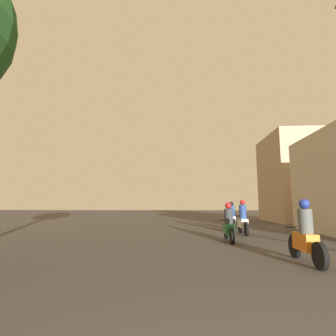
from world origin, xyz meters
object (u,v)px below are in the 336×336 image
(motorcycle_green, at_px, (229,226))
(building_right_far, at_px, (295,178))
(motorcycle_orange, at_px, (305,237))
(motorcycle_white, at_px, (243,221))
(motorcycle_silver, at_px, (232,218))

(motorcycle_green, relative_size, building_right_far, 0.27)
(motorcycle_orange, distance_m, motorcycle_white, 5.97)
(motorcycle_orange, relative_size, motorcycle_silver, 1.01)
(motorcycle_green, xyz_separation_m, motorcycle_silver, (1.03, 5.09, 0.03))
(motorcycle_orange, xyz_separation_m, building_right_far, (6.06, 15.04, 2.85))
(building_right_far, bearing_deg, motorcycle_orange, -111.94)
(motorcycle_white, height_order, building_right_far, building_right_far)
(motorcycle_green, bearing_deg, building_right_far, 64.46)
(motorcycle_green, distance_m, building_right_far, 13.87)
(motorcycle_silver, bearing_deg, motorcycle_green, -93.90)
(motorcycle_green, relative_size, motorcycle_silver, 1.01)
(motorcycle_orange, height_order, motorcycle_silver, motorcycle_silver)
(motorcycle_green, xyz_separation_m, motorcycle_white, (1.05, 2.39, 0.05))
(building_right_far, bearing_deg, motorcycle_green, -122.40)
(motorcycle_orange, xyz_separation_m, motorcycle_white, (-0.16, 5.97, 0.02))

